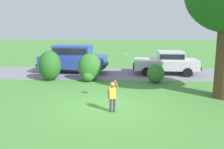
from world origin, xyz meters
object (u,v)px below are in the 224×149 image
object	(u,v)px
parked_suv	(73,57)
child_thrower	(113,94)
parked_sedan	(167,62)
frisbee	(126,54)

from	to	relation	value
parked_suv	child_thrower	xyz separation A→B (m)	(3.13, -7.85, -0.36)
parked_sedan	parked_suv	bearing A→B (deg)	178.90
parked_suv	frisbee	world-z (taller)	frisbee
child_thrower	frisbee	world-z (taller)	frisbee
parked_sedan	child_thrower	size ratio (longest dim) A/B	3.46
frisbee	child_thrower	bearing A→B (deg)	-115.80
child_thrower	frisbee	distance (m)	1.88
child_thrower	frisbee	xyz separation A→B (m)	(0.52, 1.09, 1.44)
child_thrower	frisbee	bearing A→B (deg)	64.20
parked_suv	frisbee	distance (m)	7.77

